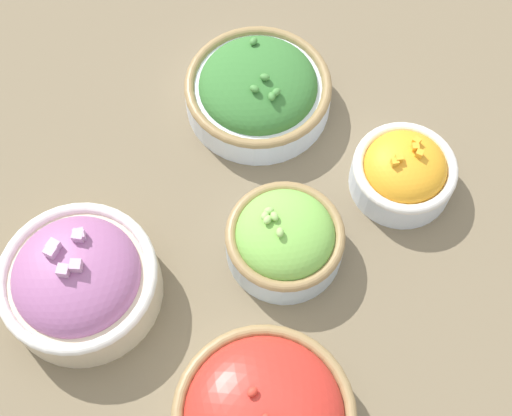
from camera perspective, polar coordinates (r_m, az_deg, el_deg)
The scene contains 5 objects.
ground_plane at distance 0.80m, azimuth 0.00°, elevation -0.95°, with size 3.00×3.00×0.00m, color #75664C.
bowl_squash at distance 0.81m, azimuth 11.74°, elevation 2.89°, with size 0.12×0.12×0.07m.
bowl_broccoli at distance 0.85m, azimuth 0.17°, elevation 9.46°, with size 0.17×0.17×0.08m.
bowl_red_onion at distance 0.75m, azimuth -13.97°, elevation -5.61°, with size 0.16×0.16×0.09m.
bowl_lettuce at distance 0.75m, azimuth 2.32°, elevation -2.45°, with size 0.13×0.13×0.08m.
Camera 1 is at (0.31, 0.15, 0.72)m, focal length 50.00 mm.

